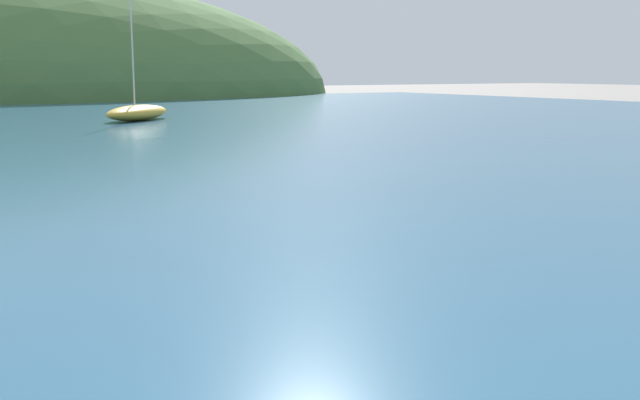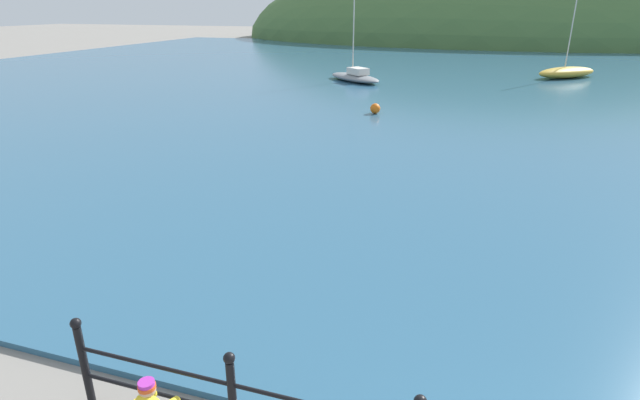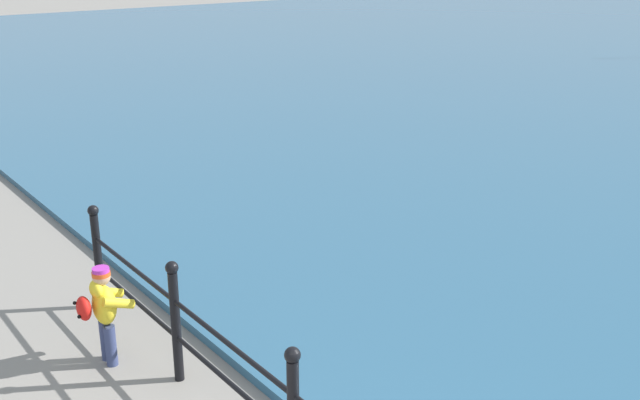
% 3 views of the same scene
% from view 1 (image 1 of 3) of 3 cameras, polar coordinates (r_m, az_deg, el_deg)
% --- Properties ---
extents(water, '(80.00, 60.00, 0.10)m').
position_cam_1_polar(water, '(31.95, -19.51, 5.34)').
color(water, '#2D5B7A').
rests_on(water, ground).
extents(boat_red_dinghy, '(4.26, 4.05, 5.49)m').
position_cam_1_polar(boat_red_dinghy, '(33.71, -13.72, 6.51)').
color(boat_red_dinghy, gold).
rests_on(boat_red_dinghy, water).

